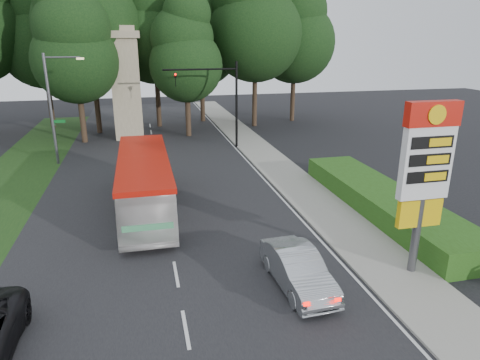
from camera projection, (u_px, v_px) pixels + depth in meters
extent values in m
plane|color=black|center=(188.00, 340.00, 13.33)|extent=(120.00, 120.00, 0.00)
cube|color=black|center=(164.00, 203.00, 24.42)|extent=(14.00, 80.00, 0.02)
cube|color=gray|center=(303.00, 191.00, 26.24)|extent=(3.00, 80.00, 0.12)
cube|color=#193814|center=(11.00, 182.00, 27.91)|extent=(5.00, 50.00, 0.02)
cube|color=#244A13|center=(383.00, 201.00, 23.02)|extent=(3.00, 14.00, 1.20)
cylinder|color=#59595E|center=(416.00, 236.00, 16.66)|extent=(0.32, 0.32, 3.20)
cube|color=#DDB10B|center=(419.00, 213.00, 16.35)|extent=(1.80, 0.25, 1.10)
cube|color=silver|center=(426.00, 162.00, 15.72)|extent=(2.00, 0.35, 2.80)
cube|color=#B41309|center=(433.00, 114.00, 15.16)|extent=(2.10, 0.40, 0.90)
cylinder|color=#DDB10B|center=(437.00, 115.00, 14.95)|extent=(0.70, 0.05, 0.70)
cube|color=black|center=(433.00, 142.00, 15.29)|extent=(1.70, 0.04, 0.45)
cube|color=black|center=(430.00, 160.00, 15.50)|extent=(1.70, 0.04, 0.45)
cube|color=black|center=(428.00, 177.00, 15.70)|extent=(1.70, 0.04, 0.45)
cylinder|color=black|center=(237.00, 106.00, 35.90)|extent=(0.20, 0.20, 7.20)
cylinder|color=black|center=(200.00, 69.00, 34.31)|extent=(6.00, 0.14, 0.14)
imported|color=black|center=(175.00, 73.00, 33.95)|extent=(0.18, 0.22, 1.10)
sphere|color=#FF0C05|center=(175.00, 74.00, 33.85)|extent=(0.18, 0.18, 0.18)
cylinder|color=#59595E|center=(51.00, 111.00, 30.85)|extent=(0.20, 0.20, 8.00)
cylinder|color=#59595E|center=(62.00, 57.00, 29.95)|extent=(2.40, 0.12, 0.12)
cube|color=#FFE599|center=(80.00, 59.00, 30.24)|extent=(0.50, 0.22, 0.14)
cube|color=#0C591E|center=(59.00, 121.00, 31.20)|extent=(0.85, 0.04, 0.22)
cube|color=#0C591E|center=(54.00, 125.00, 31.61)|extent=(0.04, 0.85, 0.22)
cube|color=gray|center=(127.00, 90.00, 39.21)|extent=(2.50, 2.50, 9.00)
cube|color=gray|center=(122.00, 34.00, 37.71)|extent=(3.00, 3.00, 0.60)
cube|color=gray|center=(122.00, 28.00, 37.55)|extent=(2.20, 2.20, 0.50)
cylinder|color=#2D2116|center=(50.00, 102.00, 44.52)|extent=(0.50, 0.50, 5.40)
sphere|color=black|center=(42.00, 46.00, 42.78)|extent=(8.40, 8.40, 8.40)
sphere|color=black|center=(38.00, 14.00, 41.84)|extent=(7.20, 7.20, 7.20)
cylinder|color=#2D2116|center=(97.00, 100.00, 41.73)|extent=(0.50, 0.50, 6.48)
sphere|color=black|center=(89.00, 28.00, 39.64)|extent=(10.08, 10.08, 10.08)
cylinder|color=#2D2116|center=(158.00, 98.00, 44.97)|extent=(0.50, 0.50, 5.94)
sphere|color=black|center=(154.00, 37.00, 43.05)|extent=(9.24, 9.24, 9.24)
sphere|color=black|center=(152.00, 2.00, 42.01)|extent=(7.92, 7.92, 7.92)
cylinder|color=#2D2116|center=(202.00, 98.00, 48.01)|extent=(0.50, 0.50, 5.22)
sphere|color=black|center=(201.00, 48.00, 46.33)|extent=(8.12, 8.12, 8.12)
sphere|color=black|center=(200.00, 20.00, 45.42)|extent=(6.96, 6.96, 6.96)
cylinder|color=#2D2116|center=(255.00, 97.00, 45.25)|extent=(0.50, 0.50, 6.12)
sphere|color=black|center=(255.00, 34.00, 43.28)|extent=(9.52, 9.52, 9.52)
cylinder|color=#2D2116|center=(293.00, 96.00, 48.27)|extent=(0.50, 0.50, 5.58)
sphere|color=black|center=(295.00, 43.00, 46.47)|extent=(8.68, 8.68, 8.68)
sphere|color=black|center=(296.00, 12.00, 45.50)|extent=(7.44, 7.44, 7.44)
cylinder|color=#2D2116|center=(82.00, 117.00, 38.10)|extent=(0.50, 0.50, 4.68)
sphere|color=black|center=(76.00, 61.00, 36.59)|extent=(7.28, 7.28, 7.28)
sphere|color=black|center=(72.00, 29.00, 35.78)|extent=(6.24, 6.24, 6.24)
sphere|color=black|center=(69.00, 0.00, 35.08)|extent=(4.68, 4.68, 4.68)
cylinder|color=#2D2116|center=(188.00, 114.00, 40.68)|extent=(0.50, 0.50, 4.32)
sphere|color=black|center=(186.00, 65.00, 39.28)|extent=(6.72, 6.72, 6.72)
sphere|color=black|center=(185.00, 38.00, 38.53)|extent=(5.76, 5.76, 5.76)
sphere|color=black|center=(184.00, 14.00, 37.89)|extent=(4.32, 4.32, 4.32)
imported|color=silver|center=(145.00, 184.00, 22.92)|extent=(2.54, 10.85, 3.02)
imported|color=#AEB2B6|center=(298.00, 269.00, 15.98)|extent=(1.80, 4.52, 1.46)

